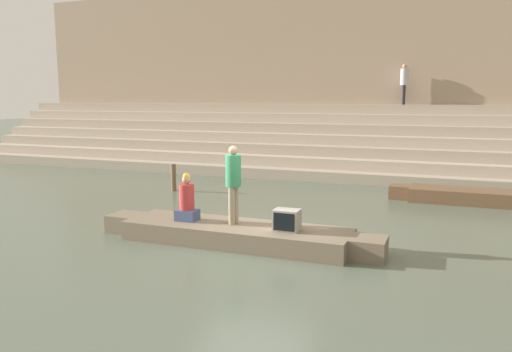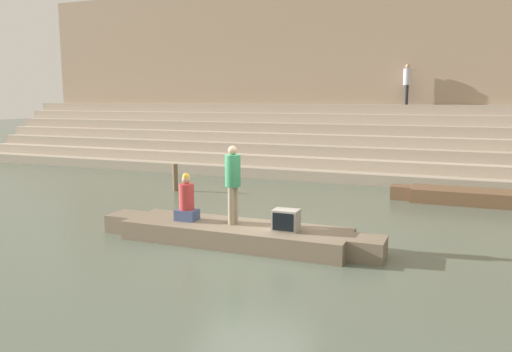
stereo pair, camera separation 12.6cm
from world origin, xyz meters
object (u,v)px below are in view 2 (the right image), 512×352
object	(u,v)px
moored_boat_shore	(487,198)
mooring_post	(175,177)
rowboat_main	(235,233)
person_rowing	(187,201)
person_on_steps	(407,81)
person_standing	(233,179)
tv_set	(286,220)

from	to	relation	value
moored_boat_shore	mooring_post	xyz separation A→B (m)	(-9.82, -1.43, 0.24)
rowboat_main	mooring_post	distance (m)	6.71
rowboat_main	moored_boat_shore	world-z (taller)	moored_boat_shore
person_rowing	mooring_post	world-z (taller)	person_rowing
mooring_post	person_on_steps	distance (m)	10.87
rowboat_main	person_on_steps	distance (m)	13.46
rowboat_main	moored_boat_shore	size ratio (longest dim) A/B	1.15
person_standing	tv_set	world-z (taller)	person_standing
person_rowing	tv_set	xyz separation A→B (m)	(2.36, -0.02, -0.21)
person_rowing	moored_boat_shore	world-z (taller)	person_rowing
moored_boat_shore	person_on_steps	xyz separation A→B (m)	(-3.05, 6.35, 3.64)
mooring_post	moored_boat_shore	bearing A→B (deg)	8.30
mooring_post	tv_set	bearing A→B (deg)	-41.50
moored_boat_shore	person_on_steps	size ratio (longest dim) A/B	3.25
tv_set	moored_boat_shore	distance (m)	7.68
person_standing	rowboat_main	bearing A→B (deg)	-47.22
person_rowing	person_on_steps	world-z (taller)	person_on_steps
person_standing	moored_boat_shore	xyz separation A→B (m)	(5.41, 6.33, -1.18)
person_standing	mooring_post	bearing A→B (deg)	124.78
moored_boat_shore	rowboat_main	bearing A→B (deg)	-131.43
person_rowing	tv_set	distance (m)	2.37
rowboat_main	person_on_steps	xyz separation A→B (m)	(2.27, 12.76, 3.64)
rowboat_main	mooring_post	size ratio (longest dim) A/B	6.94
tv_set	mooring_post	world-z (taller)	mooring_post
person_standing	moored_boat_shore	bearing A→B (deg)	42.24
person_rowing	moored_boat_shore	size ratio (longest dim) A/B	0.19
rowboat_main	person_standing	distance (m)	1.19
person_on_steps	person_rowing	bearing A→B (deg)	-161.04
person_standing	moored_boat_shore	world-z (taller)	person_standing
person_rowing	person_on_steps	xyz separation A→B (m)	(3.46, 12.79, 3.02)
rowboat_main	mooring_post	xyz separation A→B (m)	(-4.50, 4.97, 0.24)
person_rowing	tv_set	bearing A→B (deg)	7.22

